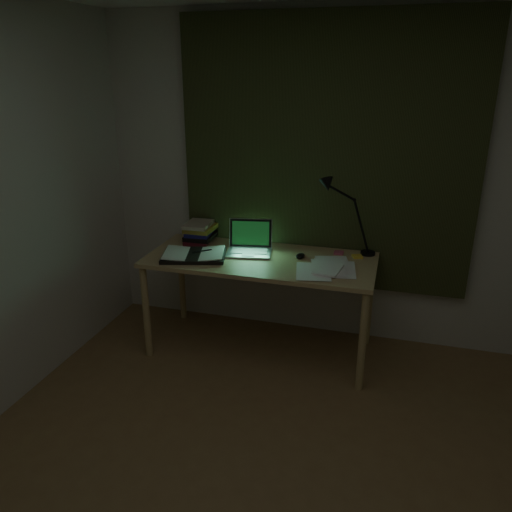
{
  "coord_description": "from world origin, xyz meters",
  "views": [
    {
      "loc": [
        0.53,
        -1.75,
        2.05
      ],
      "look_at": [
        -0.38,
        1.43,
        0.82
      ],
      "focal_mm": 35.0,
      "sensor_mm": 36.0,
      "label": 1
    }
  ],
  "objects": [
    {
      "name": "wall_back",
      "position": [
        0.0,
        2.0,
        1.25
      ],
      "size": [
        3.5,
        0.0,
        2.5
      ],
      "primitive_type": "cube",
      "color": "beige",
      "rests_on": "ground"
    },
    {
      "name": "curtain",
      "position": [
        0.0,
        1.96,
        1.45
      ],
      "size": [
        2.2,
        0.06,
        2.0
      ],
      "primitive_type": "cube",
      "color": "#2E3319",
      "rests_on": "wall_back"
    },
    {
      "name": "desk",
      "position": [
        -0.38,
        1.55,
        0.38
      ],
      "size": [
        1.67,
        0.73,
        0.76
      ],
      "primitive_type": null,
      "color": "tan",
      "rests_on": "floor"
    },
    {
      "name": "laptop",
      "position": [
        -0.49,
        1.61,
        0.88
      ],
      "size": [
        0.39,
        0.42,
        0.24
      ],
      "primitive_type": null,
      "rotation": [
        0.0,
        0.0,
        0.18
      ],
      "color": "#B9B8BE",
      "rests_on": "desk"
    },
    {
      "name": "open_textbook",
      "position": [
        -0.86,
        1.44,
        0.78
      ],
      "size": [
        0.53,
        0.43,
        0.04
      ],
      "primitive_type": null,
      "rotation": [
        0.0,
        0.0,
        0.26
      ],
      "color": "silver",
      "rests_on": "desk"
    },
    {
      "name": "book_stack",
      "position": [
        -0.95,
        1.77,
        0.85
      ],
      "size": [
        0.24,
        0.28,
        0.17
      ],
      "primitive_type": null,
      "rotation": [
        0.0,
        0.0,
        0.14
      ],
      "color": "silver",
      "rests_on": "desk"
    },
    {
      "name": "loose_papers",
      "position": [
        0.08,
        1.45,
        0.77
      ],
      "size": [
        0.48,
        0.5,
        0.02
      ],
      "primitive_type": null,
      "rotation": [
        0.0,
        0.0,
        0.33
      ],
      "color": "white",
      "rests_on": "desk"
    },
    {
      "name": "mouse",
      "position": [
        -0.1,
        1.63,
        0.78
      ],
      "size": [
        0.08,
        0.1,
        0.03
      ],
      "primitive_type": "ellipsoid",
      "rotation": [
        0.0,
        0.0,
        -0.22
      ],
      "color": "black",
      "rests_on": "desk"
    },
    {
      "name": "sticky_yellow",
      "position": [
        0.3,
        1.76,
        0.77
      ],
      "size": [
        0.09,
        0.09,
        0.01
      ],
      "primitive_type": "cube",
      "rotation": [
        0.0,
        0.0,
        0.38
      ],
      "color": "yellow",
      "rests_on": "desk"
    },
    {
      "name": "sticky_pink",
      "position": [
        0.16,
        1.8,
        0.77
      ],
      "size": [
        0.07,
        0.07,
        0.01
      ],
      "primitive_type": "cube",
      "rotation": [
        0.0,
        0.0,
        0.0
      ],
      "color": "#CC4F6A",
      "rests_on": "desk"
    },
    {
      "name": "desk_lamp",
      "position": [
        0.37,
        1.85,
        1.06
      ],
      "size": [
        0.43,
        0.36,
        0.59
      ],
      "primitive_type": null,
      "rotation": [
        0.0,
        0.0,
        0.14
      ],
      "color": "black",
      "rests_on": "desk"
    }
  ]
}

